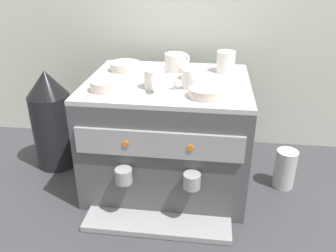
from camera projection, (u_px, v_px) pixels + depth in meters
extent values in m
plane|color=#38383D|center=(168.00, 178.00, 1.43)|extent=(4.00, 4.00, 0.00)
cube|color=silver|center=(179.00, 41.00, 1.55)|extent=(2.80, 0.03, 0.97)
cube|color=#4C4C51|center=(168.00, 134.00, 1.34)|extent=(0.59, 0.48, 0.41)
cube|color=#B7B7BC|center=(168.00, 82.00, 1.25)|extent=(0.59, 0.48, 0.02)
cube|color=#939399|center=(158.00, 145.00, 1.08)|extent=(0.54, 0.01, 0.09)
cylinder|color=orange|center=(126.00, 144.00, 1.09)|extent=(0.02, 0.01, 0.02)
cylinder|color=orange|center=(191.00, 148.00, 1.06)|extent=(0.02, 0.01, 0.02)
cube|color=#939399|center=(157.00, 224.00, 1.17)|extent=(0.50, 0.12, 0.02)
cylinder|color=#939399|center=(124.00, 176.00, 1.12)|extent=(0.06, 0.06, 0.05)
cylinder|color=#939399|center=(192.00, 181.00, 1.10)|extent=(0.06, 0.06, 0.05)
cylinder|color=white|center=(191.00, 78.00, 1.16)|extent=(0.07, 0.07, 0.06)
torus|color=white|center=(180.00, 80.00, 1.14)|extent=(0.05, 0.03, 0.05)
cylinder|color=white|center=(175.00, 62.00, 1.33)|extent=(0.08, 0.08, 0.07)
torus|color=white|center=(185.00, 60.00, 1.36)|extent=(0.04, 0.05, 0.05)
cylinder|color=white|center=(155.00, 79.00, 1.15)|extent=(0.07, 0.07, 0.06)
torus|color=white|center=(153.00, 84.00, 1.11)|extent=(0.02, 0.05, 0.05)
cylinder|color=white|center=(226.00, 62.00, 1.31)|extent=(0.07, 0.07, 0.08)
torus|color=white|center=(228.00, 59.00, 1.36)|extent=(0.02, 0.06, 0.06)
cylinder|color=beige|center=(125.00, 66.00, 1.35)|extent=(0.12, 0.12, 0.03)
cylinder|color=beige|center=(125.00, 69.00, 1.35)|extent=(0.07, 0.07, 0.01)
cylinder|color=beige|center=(105.00, 86.00, 1.14)|extent=(0.10, 0.10, 0.03)
cylinder|color=beige|center=(105.00, 89.00, 1.15)|extent=(0.05, 0.05, 0.01)
cylinder|color=beige|center=(206.00, 92.00, 1.09)|extent=(0.11, 0.11, 0.03)
cylinder|color=beige|center=(206.00, 96.00, 1.09)|extent=(0.06, 0.06, 0.01)
cylinder|color=beige|center=(192.00, 72.00, 1.26)|extent=(0.09, 0.09, 0.04)
cylinder|color=beige|center=(192.00, 76.00, 1.27)|extent=(0.05, 0.05, 0.01)
cylinder|color=black|center=(54.00, 131.00, 1.46)|extent=(0.17, 0.17, 0.32)
cone|color=black|center=(46.00, 83.00, 1.37)|extent=(0.17, 0.17, 0.10)
cylinder|color=#B7B7BC|center=(285.00, 169.00, 1.35)|extent=(0.08, 0.08, 0.16)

